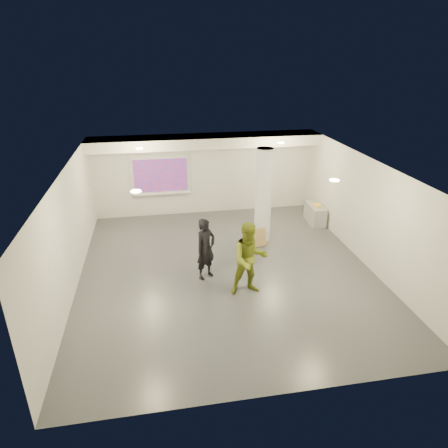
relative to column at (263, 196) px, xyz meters
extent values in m
cube|color=#393C42|center=(-1.50, -1.80, -1.50)|extent=(8.00, 9.00, 0.01)
cube|color=white|center=(-1.50, -1.80, 1.50)|extent=(8.00, 9.00, 0.01)
cube|color=silver|center=(-1.50, 2.70, 0.00)|extent=(8.00, 0.01, 3.00)
cube|color=silver|center=(-1.50, -6.30, 0.00)|extent=(8.00, 0.01, 3.00)
cube|color=silver|center=(-5.50, -1.80, 0.00)|extent=(0.01, 9.00, 3.00)
cube|color=silver|center=(2.50, -1.80, 0.00)|extent=(0.01, 9.00, 3.00)
cube|color=silver|center=(-1.50, 2.15, 1.32)|extent=(8.00, 1.10, 0.36)
cylinder|color=#FFD696|center=(-3.70, 0.70, 1.48)|extent=(0.22, 0.22, 0.02)
cylinder|color=#FFD696|center=(0.70, 0.70, 1.48)|extent=(0.22, 0.22, 0.02)
cylinder|color=#FFD696|center=(-3.70, -3.30, 1.48)|extent=(0.22, 0.22, 0.02)
cylinder|color=#FFD696|center=(0.70, -3.30, 1.48)|extent=(0.22, 0.22, 0.02)
cylinder|color=white|center=(0.00, 0.00, 0.00)|extent=(0.52, 0.52, 3.00)
cube|color=white|center=(-3.10, 2.66, 0.05)|extent=(2.10, 0.06, 1.40)
cube|color=blue|center=(-3.10, 2.62, 0.05)|extent=(1.90, 0.01, 1.20)
cube|color=white|center=(-3.10, 2.60, -0.65)|extent=(2.10, 0.08, 0.04)
cube|color=gray|center=(2.22, 1.00, -1.17)|extent=(0.52, 1.15, 0.66)
cube|color=white|center=(2.27, 1.00, -0.83)|extent=(0.25, 0.32, 0.02)
cube|color=yellow|center=(2.25, 0.95, -0.82)|extent=(0.31, 0.37, 0.03)
cube|color=#A2804C|center=(-0.24, -0.46, -1.22)|extent=(0.54, 0.28, 0.56)
cube|color=#A2804C|center=(-0.32, -0.11, -1.25)|extent=(0.46, 0.16, 0.50)
imported|color=black|center=(-2.10, -2.04, -0.65)|extent=(0.74, 0.69, 1.70)
imported|color=olive|center=(-1.13, -2.96, -0.55)|extent=(0.96, 0.77, 1.91)
camera|label=1|loc=(-3.27, -11.38, 4.18)|focal=32.00mm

